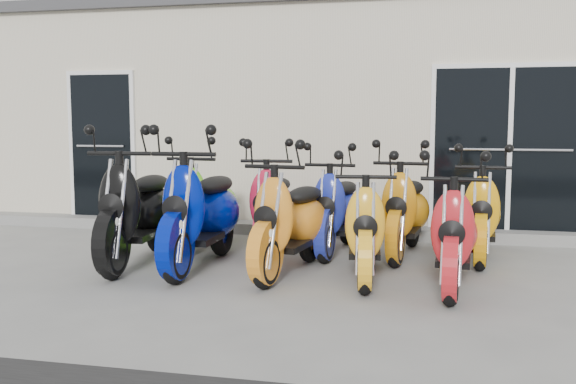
% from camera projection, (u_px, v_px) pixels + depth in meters
% --- Properties ---
extents(ground, '(80.00, 80.00, 0.00)m').
position_uv_depth(ground, '(276.00, 267.00, 6.92)').
color(ground, gray).
rests_on(ground, ground).
extents(building, '(14.00, 6.00, 3.20)m').
position_uv_depth(building, '(342.00, 119.00, 11.79)').
color(building, beige).
rests_on(building, ground).
extents(roof_cap, '(14.20, 6.20, 0.16)m').
position_uv_depth(roof_cap, '(343.00, 26.00, 11.60)').
color(roof_cap, '#3F3F42').
rests_on(roof_cap, building).
extents(front_step, '(14.00, 0.40, 0.15)m').
position_uv_depth(front_step, '(310.00, 229.00, 8.87)').
color(front_step, gray).
rests_on(front_step, ground).
extents(door_left, '(1.07, 0.08, 2.22)m').
position_uv_depth(door_left, '(102.00, 142.00, 9.58)').
color(door_left, black).
rests_on(door_left, front_step).
extents(door_right, '(2.02, 0.08, 2.22)m').
position_uv_depth(door_right, '(510.00, 145.00, 8.32)').
color(door_right, black).
rests_on(door_right, front_step).
extents(scooter_front_black, '(0.94, 2.14, 1.54)m').
position_uv_depth(scooter_front_black, '(137.00, 195.00, 6.97)').
color(scooter_front_black, black).
rests_on(scooter_front_black, ground).
extents(scooter_front_blue, '(0.77, 2.09, 1.54)m').
position_uv_depth(scooter_front_blue, '(201.00, 197.00, 6.78)').
color(scooter_front_blue, '#00128D').
rests_on(scooter_front_blue, ground).
extents(scooter_front_orange_a, '(0.97, 1.98, 1.40)m').
position_uv_depth(scooter_front_orange_a, '(291.00, 206.00, 6.53)').
color(scooter_front_orange_a, orange).
rests_on(scooter_front_orange_a, ground).
extents(scooter_front_orange_b, '(0.83, 1.83, 1.31)m').
position_uv_depth(scooter_front_orange_b, '(365.00, 214.00, 6.33)').
color(scooter_front_orange_b, yellow).
rests_on(scooter_front_orange_b, ground).
extents(scooter_front_red, '(0.77, 1.83, 1.32)m').
position_uv_depth(scooter_front_red, '(455.00, 219.00, 5.95)').
color(scooter_front_red, red).
rests_on(scooter_front_red, ground).
extents(scooter_back_green, '(0.77, 1.92, 1.40)m').
position_uv_depth(scooter_back_green, '(206.00, 192.00, 7.91)').
color(scooter_back_green, '#64D61C').
rests_on(scooter_back_green, ground).
extents(scooter_back_red, '(0.81, 1.91, 1.38)m').
position_uv_depth(scooter_back_red, '(273.00, 194.00, 7.73)').
color(scooter_back_red, red).
rests_on(scooter_back_red, ground).
extents(scooter_back_blue, '(0.80, 1.85, 1.33)m').
position_uv_depth(scooter_back_blue, '(338.00, 197.00, 7.60)').
color(scooter_back_blue, '#1C2AA0').
rests_on(scooter_back_blue, ground).
extents(scooter_back_yellow, '(0.89, 1.93, 1.37)m').
position_uv_depth(scooter_back_yellow, '(406.00, 198.00, 7.40)').
color(scooter_back_yellow, orange).
rests_on(scooter_back_yellow, ground).
extents(scooter_back_extra, '(0.80, 1.85, 1.33)m').
position_uv_depth(scooter_back_extra, '(482.00, 201.00, 7.24)').
color(scooter_back_extra, orange).
rests_on(scooter_back_extra, ground).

